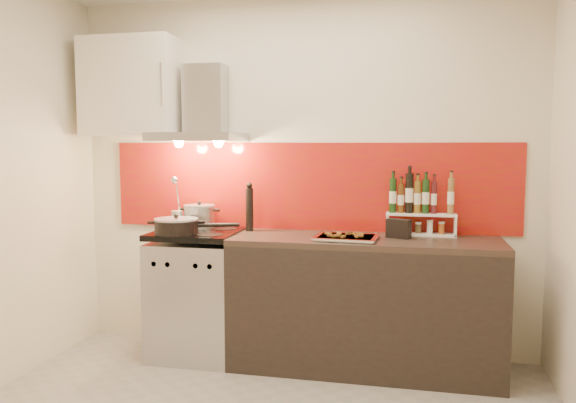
% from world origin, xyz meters
% --- Properties ---
extents(back_wall, '(3.40, 0.02, 2.60)m').
position_xyz_m(back_wall, '(0.00, 1.40, 1.30)').
color(back_wall, silver).
rests_on(back_wall, ground).
extents(backsplash, '(3.00, 0.02, 0.64)m').
position_xyz_m(backsplash, '(0.05, 1.39, 1.22)').
color(backsplash, '#A02508').
rests_on(backsplash, back_wall).
extents(range_stove, '(0.60, 0.60, 0.91)m').
position_xyz_m(range_stove, '(-0.70, 1.10, 0.44)').
color(range_stove, '#B7B7BA').
rests_on(range_stove, ground).
extents(counter, '(1.80, 0.60, 0.90)m').
position_xyz_m(counter, '(0.50, 1.10, 0.45)').
color(counter, black).
rests_on(counter, ground).
extents(range_hood, '(0.62, 0.50, 0.61)m').
position_xyz_m(range_hood, '(-0.70, 1.24, 1.74)').
color(range_hood, '#B7B7BA').
rests_on(range_hood, back_wall).
extents(upper_cabinet, '(0.70, 0.35, 0.72)m').
position_xyz_m(upper_cabinet, '(-1.25, 1.22, 1.95)').
color(upper_cabinet, white).
rests_on(upper_cabinet, back_wall).
extents(stock_pot, '(0.23, 0.23, 0.20)m').
position_xyz_m(stock_pot, '(-0.74, 1.25, 1.00)').
color(stock_pot, '#B7B7BA').
rests_on(stock_pot, range_stove).
extents(saute_pan, '(0.57, 0.30, 0.14)m').
position_xyz_m(saute_pan, '(-0.79, 0.95, 0.96)').
color(saute_pan, black).
rests_on(saute_pan, range_stove).
extents(utensil_jar, '(0.08, 0.13, 0.40)m').
position_xyz_m(utensil_jar, '(-0.89, 1.19, 1.02)').
color(utensil_jar, silver).
rests_on(utensil_jar, range_stove).
extents(pepper_mill, '(0.06, 0.06, 0.35)m').
position_xyz_m(pepper_mill, '(-0.35, 1.24, 1.07)').
color(pepper_mill, black).
rests_on(pepper_mill, counter).
extents(step_shelf, '(0.47, 0.13, 0.43)m').
position_xyz_m(step_shelf, '(0.85, 1.29, 1.08)').
color(step_shelf, white).
rests_on(step_shelf, counter).
extents(caddy_box, '(0.17, 0.12, 0.14)m').
position_xyz_m(caddy_box, '(0.72, 1.14, 0.96)').
color(caddy_box, black).
rests_on(caddy_box, counter).
extents(baking_tray, '(0.43, 0.34, 0.03)m').
position_xyz_m(baking_tray, '(0.38, 1.01, 0.92)').
color(baking_tray, silver).
rests_on(baking_tray, counter).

